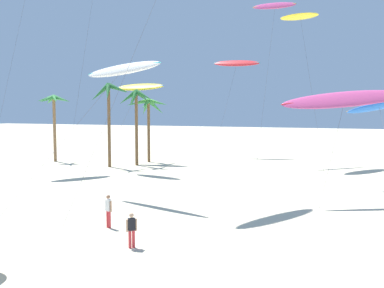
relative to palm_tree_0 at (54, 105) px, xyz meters
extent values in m
cylinder|color=olive|center=(-0.04, 0.01, -2.93)|extent=(0.36, 0.36, 7.80)
cone|color=#33843D|center=(0.90, 0.08, 0.72)|extent=(2.06, 0.71, 1.04)
cone|color=#33843D|center=(0.67, 0.62, 0.69)|extent=(1.90, 1.75, 1.10)
cone|color=#33843D|center=(-0.22, 0.95, 0.80)|extent=(0.94, 2.09, 0.90)
cone|color=#33843D|center=(-0.86, 0.34, 0.57)|extent=(2.07, 1.27, 1.32)
cone|color=#33843D|center=(-0.79, -0.55, 0.72)|extent=(1.96, 1.67, 1.06)
cone|color=#33843D|center=(-0.32, -0.87, 0.65)|extent=(1.15, 2.10, 1.17)
cone|color=#33843D|center=(0.67, -0.59, 0.65)|extent=(1.91, 1.74, 1.17)
cylinder|color=brown|center=(10.92, 0.67, -2.69)|extent=(0.34, 0.34, 8.27)
cone|color=#23662D|center=(11.96, 0.50, 1.00)|extent=(2.39, 0.94, 1.42)
cone|color=#23662D|center=(11.16, 1.65, 0.91)|extent=(1.07, 2.35, 1.57)
cone|color=#23662D|center=(10.22, 1.17, 0.70)|extent=(2.04, 1.67, 1.93)
cone|color=#23662D|center=(10.19, 0.13, 0.76)|extent=(2.08, 1.74, 1.83)
cone|color=#23662D|center=(11.07, -0.15, 0.65)|extent=(0.92, 2.11, 1.99)
cylinder|color=brown|center=(10.71, 3.92, -3.14)|extent=(0.34, 0.34, 7.36)
cone|color=#33843D|center=(11.99, 3.81, 0.27)|extent=(2.72, 0.78, 1.08)
cone|color=#33843D|center=(11.19, 4.85, -0.24)|extent=(1.63, 2.43, 2.01)
cone|color=#33843D|center=(9.95, 4.58, -0.31)|extent=(2.15, 1.99, 2.12)
cone|color=#33843D|center=(9.61, 3.26, 0.25)|extent=(2.59, 1.85, 1.12)
cone|color=#33843D|center=(10.97, 2.72, 0.06)|extent=(1.11, 2.71, 1.48)
cylinder|color=brown|center=(8.85, -1.65, -2.38)|extent=(0.34, 0.34, 8.89)
cone|color=#23662D|center=(10.00, -1.52, 1.64)|extent=(2.54, 0.85, 1.37)
cone|color=#23662D|center=(9.42, -0.62, 1.74)|extent=(1.69, 2.48, 1.19)
cone|color=#23662D|center=(7.84, -1.07, 1.71)|extent=(2.45, 1.74, 1.25)
cone|color=#23662D|center=(8.13, -2.19, 1.24)|extent=(2.09, 1.75, 2.07)
cone|color=#23662D|center=(9.32, -2.49, 1.30)|extent=(1.60, 2.25, 1.97)
ellipsoid|color=yellow|center=(27.54, 8.45, 9.81)|extent=(4.53, 6.76, 1.98)
ellipsoid|color=white|center=(27.54, 8.45, 9.83)|extent=(3.67, 6.32, 1.57)
cylinder|color=#4C4C51|center=(29.28, 5.37, 1.46)|extent=(3.51, 6.19, 16.58)
cylinder|color=#4C4C51|center=(21.14, -17.79, 2.02)|extent=(2.45, 9.78, 17.69)
ellipsoid|color=blue|center=(35.59, -3.45, -0.31)|extent=(5.11, 3.14, 1.84)
ellipsoid|color=orange|center=(35.59, -3.45, -0.27)|extent=(5.01, 2.63, 1.39)
ellipsoid|color=red|center=(18.30, 14.89, 5.72)|extent=(6.34, 2.63, 1.21)
ellipsoid|color=#19B2B7|center=(18.30, 14.89, 5.76)|extent=(6.29, 1.85, 0.55)
cylinder|color=#4C4C51|center=(17.48, 12.52, -0.61)|extent=(1.66, 4.76, 12.44)
cylinder|color=#4C4C51|center=(8.38, -5.40, 3.85)|extent=(1.57, 7.75, 21.35)
ellipsoid|color=white|center=(19.03, -15.19, 2.13)|extent=(7.16, 2.81, 1.38)
ellipsoid|color=#19B2B7|center=(19.03, -15.19, 2.18)|extent=(7.19, 2.39, 0.81)
cylinder|color=#4C4C51|center=(17.23, -18.99, -2.40)|extent=(3.63, 7.62, 8.86)
cylinder|color=#4C4C51|center=(2.39, -8.82, 3.55)|extent=(0.75, 7.14, 20.75)
ellipsoid|color=#EA5193|center=(33.29, -10.24, 0.08)|extent=(8.18, 5.28, 1.99)
ellipsoid|color=red|center=(33.29, -10.24, 0.11)|extent=(7.95, 4.83, 1.24)
cylinder|color=#4C4C51|center=(32.71, -12.14, -3.41)|extent=(1.17, 3.82, 6.84)
ellipsoid|color=yellow|center=(9.93, 3.19, 2.10)|extent=(6.21, 2.16, 1.28)
ellipsoid|color=blue|center=(9.93, 3.19, 2.14)|extent=(6.23, 1.15, 0.65)
cylinder|color=#4C4C51|center=(9.76, -0.67, -2.42)|extent=(0.35, 7.73, 8.83)
ellipsoid|color=#EA5193|center=(24.33, 10.25, 11.70)|extent=(4.91, 5.39, 2.14)
ellipsoid|color=yellow|center=(24.33, 10.25, 11.73)|extent=(4.49, 5.17, 1.57)
cylinder|color=#4C4C51|center=(24.42, 5.66, 2.40)|extent=(0.20, 9.19, 18.46)
cylinder|color=red|center=(25.05, -24.33, -6.42)|extent=(0.14, 0.14, 0.80)
cylinder|color=red|center=(25.16, -24.21, -6.42)|extent=(0.14, 0.14, 0.80)
cube|color=black|center=(25.10, -24.27, -5.74)|extent=(0.35, 0.35, 0.56)
cylinder|color=tan|center=(24.96, -24.42, -5.78)|extent=(0.09, 0.09, 0.56)
cylinder|color=tan|center=(25.25, -24.12, -5.78)|extent=(0.09, 0.09, 0.56)
sphere|color=tan|center=(25.10, -24.27, -5.33)|extent=(0.21, 0.21, 0.21)
cylinder|color=red|center=(22.23, -21.89, -6.38)|extent=(0.14, 0.14, 0.90)
cylinder|color=red|center=(22.38, -21.95, -6.38)|extent=(0.14, 0.14, 0.90)
cube|color=white|center=(22.31, -21.92, -5.62)|extent=(0.35, 0.29, 0.61)
cylinder|color=#9E7051|center=(22.11, -21.85, -5.66)|extent=(0.09, 0.09, 0.56)
cylinder|color=#9E7051|center=(22.50, -21.99, -5.66)|extent=(0.09, 0.09, 0.56)
sphere|color=#9E7051|center=(22.31, -21.92, -5.18)|extent=(0.21, 0.21, 0.21)
camera|label=1|loc=(34.62, -40.13, -0.69)|focal=39.11mm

